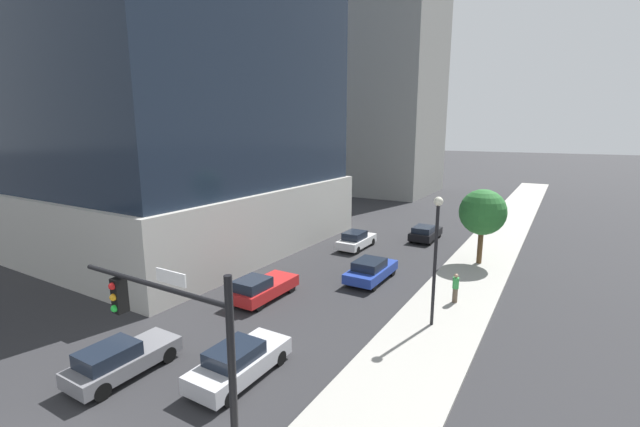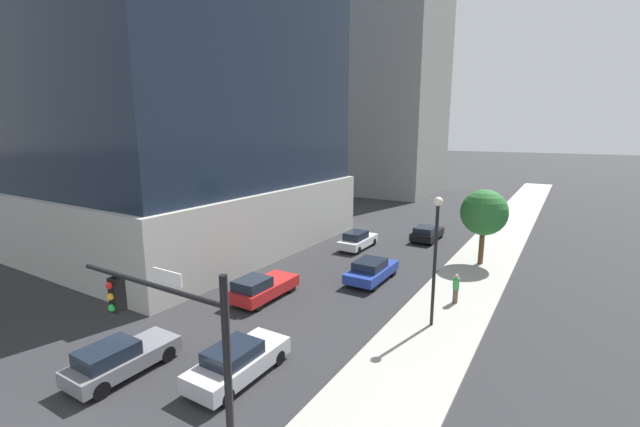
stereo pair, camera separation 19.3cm
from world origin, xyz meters
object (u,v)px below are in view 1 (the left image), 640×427
construction_building (384,65)px  street_lamp (436,244)px  car_silver (239,362)px  pedestrian_green_shirt (455,288)px  car_gray (121,359)px  car_white (356,240)px  street_tree (483,212)px  car_black (425,233)px  car_blue (371,270)px  car_red (262,288)px  traffic_light_pole (177,335)px

construction_building → street_lamp: bearing=-64.2°
car_silver → pedestrian_green_shirt: bearing=64.2°
car_gray → car_white: size_ratio=1.00×
street_lamp → car_white: bearing=131.2°
pedestrian_green_shirt → street_tree: bearing=91.2°
car_black → pedestrian_green_shirt: size_ratio=2.53×
car_black → car_gray: bearing=-98.8°
car_silver → car_blue: bearing=90.0°
car_blue → construction_building: bearing=111.8°
car_gray → car_red: size_ratio=0.97×
traffic_light_pole → car_blue: 17.21m
car_black → car_white: (-4.11, -5.42, 0.02)m
street_lamp → car_silver: street_lamp is taller
car_red → car_gray: bearing=-90.0°
traffic_light_pole → car_blue: bearing=96.0°
car_white → car_silver: 19.25m
street_tree → traffic_light_pole: bearing=-98.7°
car_silver → car_gray: bearing=-150.9°
car_gray → car_white: (0.00, 21.09, -0.02)m
traffic_light_pole → car_gray: bearing=161.6°
construction_building → car_blue: size_ratio=9.68×
car_gray → car_silver: size_ratio=0.96×
car_black → pedestrian_green_shirt: pedestrian_green_shirt is taller
street_tree → car_black: street_tree is taller
car_silver → car_white: bearing=102.3°
construction_building → car_black: bearing=-59.9°
street_lamp → street_tree: size_ratio=1.19×
car_gray → pedestrian_green_shirt: bearing=55.0°
street_tree → car_blue: (-5.39, -6.97, -3.14)m
street_tree → pedestrian_green_shirt: (0.16, -7.99, -2.89)m
car_white → car_blue: car_white is taller
construction_building → car_black: construction_building is taller
construction_building → car_blue: (15.12, -37.75, -18.49)m
traffic_light_pole → car_silver: traffic_light_pole is taller
car_gray → construction_building: bearing=101.8°
car_white → car_blue: (4.11, -6.30, 0.03)m
car_silver → pedestrian_green_shirt: (5.55, 11.49, 0.28)m
car_gray → car_silver: car_silver is taller
street_lamp → car_silver: bearing=-122.6°
street_lamp → traffic_light_pole: bearing=-105.5°
car_black → car_white: 6.80m
construction_building → car_black: size_ratio=10.43×
car_red → pedestrian_green_shirt: pedestrian_green_shirt is taller
traffic_light_pole → pedestrian_green_shirt: traffic_light_pole is taller
car_red → street_tree: bearing=53.8°
car_red → car_blue: bearing=55.6°
car_black → pedestrian_green_shirt: (5.55, -12.73, 0.31)m
car_red → car_blue: (4.11, 6.01, 0.01)m
car_black → car_white: bearing=-127.2°
car_black → car_blue: bearing=-90.0°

